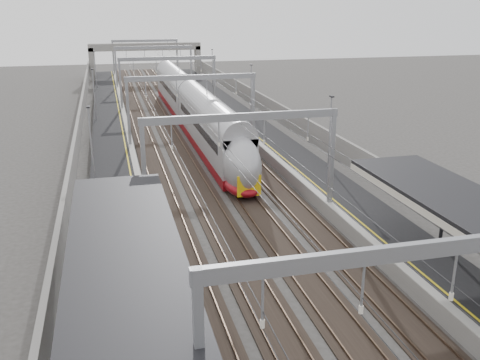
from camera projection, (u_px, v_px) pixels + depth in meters
platform_left at (112, 143)px, 55.31m from camera, size 4.00×120.00×1.00m
platform_right at (261, 134)px, 59.01m from camera, size 4.00×120.00×1.00m
tracks at (189, 143)px, 57.30m from camera, size 11.40×140.00×0.20m
overhead_line at (178, 78)px, 61.49m from camera, size 13.00×140.00×6.60m
canopy_left at (133, 339)px, 15.16m from camera, size 4.40×30.00×4.24m
overbridge at (145, 51)px, 106.34m from camera, size 22.00×2.20×6.90m
wall_left at (79, 134)px, 54.22m from camera, size 0.30×120.00×3.20m
wall_right at (288, 123)px, 59.40m from camera, size 0.30×120.00×3.20m
train at (194, 113)px, 61.65m from camera, size 2.88×52.43×4.54m
signal_green at (126, 85)px, 81.51m from camera, size 0.32×0.32×3.48m
signal_red_near at (186, 88)px, 78.45m from camera, size 0.32×0.32×3.48m
signal_red_far at (194, 82)px, 84.79m from camera, size 0.32×0.32×3.48m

